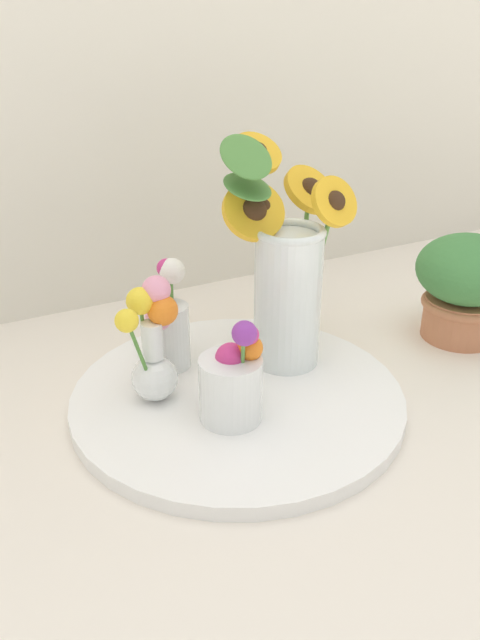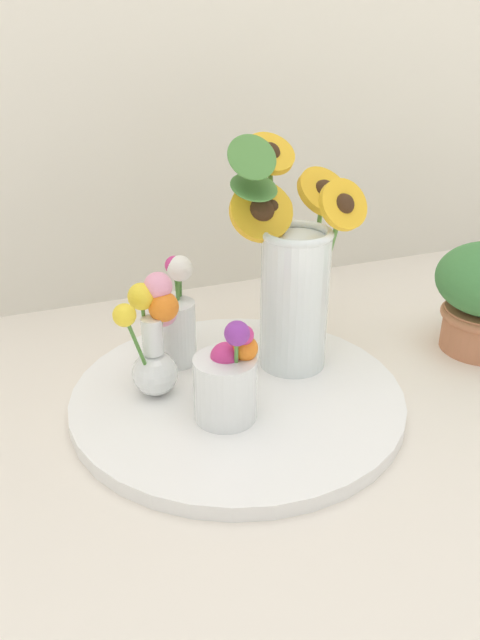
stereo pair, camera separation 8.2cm
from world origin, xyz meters
name	(u,v)px [view 2 (the right image)]	position (x,y,z in m)	size (l,w,h in m)	color
ground_plane	(257,432)	(0.00, 0.00, 0.00)	(6.00, 6.00, 0.00)	silver
serving_tray	(240,396)	(0.00, 0.07, 0.01)	(0.46, 0.46, 0.02)	white
mason_jar_sunflowers	(291,272)	(0.10, 0.13, 0.16)	(0.24, 0.18, 0.33)	silver
vase_small_center	(227,379)	(-0.03, 0.02, 0.08)	(0.08, 0.08, 0.15)	white
vase_bulb_right	(153,341)	(-0.11, 0.11, 0.10)	(0.09, 0.07, 0.17)	white
vase_small_back	(176,318)	(-0.05, 0.18, 0.09)	(0.07, 0.08, 0.16)	white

